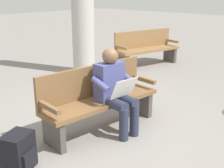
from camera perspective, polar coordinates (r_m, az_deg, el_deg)
ground_plane at (r=4.33m, az=-1.86°, el=-8.57°), size 40.00×40.00×0.00m
bench_near at (r=4.19m, az=-2.55°, el=-2.62°), size 1.83×0.63×0.90m
person_seated at (r=4.03m, az=0.53°, el=-0.92°), size 0.59×0.60×1.18m
backpack at (r=3.49m, az=-17.55°, el=-12.46°), size 0.40×0.38×0.43m
bench_far at (r=7.83m, az=6.64°, el=6.96°), size 1.86×0.89×0.90m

